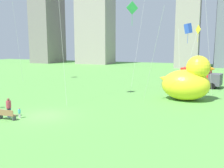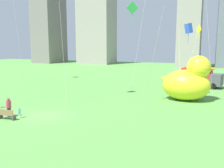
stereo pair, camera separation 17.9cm
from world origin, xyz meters
TOP-DOWN VIEW (x-y plane):
  - ground_plane at (0.00, 0.00)m, footprint 140.00×140.00m
  - park_bench at (-2.21, -2.14)m, footprint 1.58×0.48m
  - person_adult at (-2.58, -1.48)m, footprint 0.42×0.42m
  - person_child at (-1.54, -1.37)m, footprint 0.22×0.22m
  - giant_inflatable_duck at (11.46, 11.26)m, footprint 6.20×3.98m
  - box_truck at (12.56, 21.41)m, footprint 6.04×3.50m
  - city_skyline at (-3.85, 57.98)m, footprint 86.98×13.48m
  - kite_yellow at (11.99, 18.28)m, footprint 2.13×2.32m
  - kite_blue at (11.15, 12.51)m, footprint 1.65×1.60m
  - kite_green at (6.43, 6.31)m, footprint 3.72×3.79m

SIDE VIEW (x-z plane):
  - ground_plane at x=0.00m, z-range 0.00..0.00m
  - park_bench at x=-2.21m, z-range 0.02..0.92m
  - person_child at x=-1.54m, z-range 0.05..0.96m
  - person_adult at x=-2.58m, z-range 0.09..1.82m
  - box_truck at x=12.56m, z-range 0.01..2.86m
  - giant_inflatable_duck at x=11.46m, z-range -0.38..4.75m
  - kite_yellow at x=11.99m, z-range 3.54..12.51m
  - kite_blue at x=11.15m, z-range 3.73..12.52m
  - kite_green at x=6.43m, z-range 4.19..14.72m
  - city_skyline at x=-3.85m, z-range -2.55..33.68m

